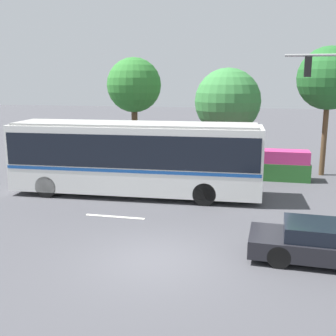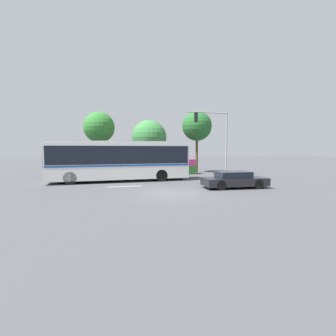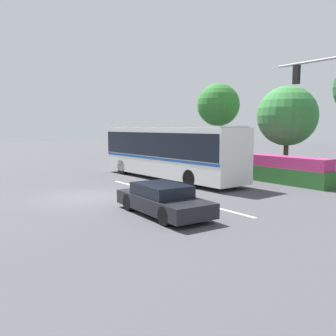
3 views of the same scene
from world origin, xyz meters
name	(u,v)px [view 2 (image 2 of 3)]	position (x,y,z in m)	size (l,w,h in m)	color
ground_plane	(169,193)	(0.00, 0.00, 0.00)	(140.00, 140.00, 0.00)	#444449
city_bus	(120,159)	(-2.60, 6.65, 1.91)	(11.54, 2.99, 3.36)	silver
sedan_foreground	(234,180)	(4.92, 1.01, 0.56)	(4.47, 1.96, 1.16)	black
traffic_light_pole	(217,133)	(7.24, 8.91, 4.31)	(4.43, 0.24, 6.56)	gray
flowering_hedge	(162,167)	(2.03, 11.17, 0.79)	(7.27, 1.18, 1.60)	#286028
street_tree_left	(99,128)	(-4.38, 12.55, 4.92)	(3.20, 3.20, 6.57)	brown
street_tree_centre	(149,138)	(1.06, 13.57, 4.01)	(3.90, 3.90, 5.97)	brown
street_tree_right	(197,126)	(6.49, 12.83, 5.32)	(3.40, 3.40, 7.05)	brown
lane_stripe_near	(125,186)	(-2.45, 3.46, 0.01)	(2.40, 0.16, 0.01)	silver
lane_stripe_mid	(233,183)	(6.15, 3.44, 0.01)	(2.40, 0.16, 0.01)	silver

